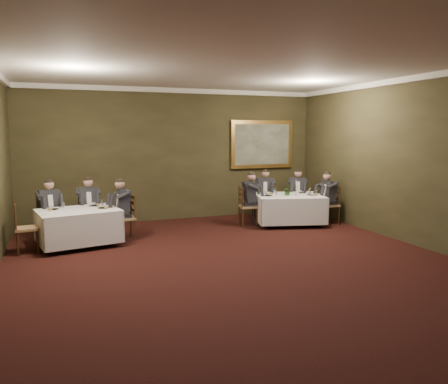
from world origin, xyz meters
TOP-DOWN VIEW (x-y plane):
  - ground at (0.00, 0.00)m, footprint 10.00×10.00m
  - ceiling at (0.00, 0.00)m, footprint 8.00×10.00m
  - back_wall at (0.00, 5.00)m, footprint 8.00×0.10m
  - right_wall at (4.00, 0.00)m, footprint 0.10×10.00m
  - crown_molding at (0.00, 0.00)m, footprint 8.00×10.00m
  - table_main at (2.54, 3.28)m, footprint 1.96×1.68m
  - table_second at (-2.60, 2.90)m, footprint 1.79×1.50m
  - chair_main_backleft at (2.32, 4.24)m, footprint 0.57×0.56m
  - diner_main_backleft at (2.32, 4.22)m, footprint 0.56×0.60m
  - chair_main_backright at (3.20, 4.01)m, footprint 0.58×0.58m
  - diner_main_backright at (3.19, 4.00)m, footprint 0.58×0.61m
  - chair_main_endleft at (1.50, 3.55)m, footprint 0.48×0.50m
  - diner_main_endleft at (1.51, 3.55)m, footprint 0.54×0.47m
  - chair_main_endright at (3.58, 3.01)m, footprint 0.44×0.46m
  - diner_main_endright at (3.57, 3.01)m, footprint 0.50×0.43m
  - chair_sec_backleft at (-3.18, 3.61)m, footprint 0.55×0.53m
  - diner_sec_backleft at (-3.17, 3.60)m, footprint 0.53×0.58m
  - chair_sec_backright at (-2.34, 3.78)m, footprint 0.47×0.45m
  - diner_sec_backright at (-2.34, 3.77)m, footprint 0.44×0.51m
  - chair_sec_endright at (-1.62, 3.10)m, footprint 0.45×0.47m
  - diner_sec_endright at (-1.63, 3.09)m, footprint 0.51×0.44m
  - chair_sec_endleft at (-3.58, 2.70)m, footprint 0.46×0.48m
  - centerpiece at (2.47, 3.24)m, footprint 0.25×0.23m
  - candlestick at (2.67, 3.17)m, footprint 0.06×0.06m
  - place_setting_table_main at (2.24, 3.76)m, footprint 0.33×0.31m
  - place_setting_table_second at (-3.03, 3.17)m, footprint 0.33×0.31m
  - painting at (2.54, 4.94)m, footprint 1.90×0.09m

SIDE VIEW (x-z plane):
  - ground at x=0.00m, z-range 0.00..0.00m
  - chair_main_backleft at x=2.32m, z-range -0.22..0.78m
  - chair_main_backright at x=3.20m, z-range -0.22..0.78m
  - chair_main_endleft at x=1.50m, z-range -0.22..0.78m
  - chair_main_endright at x=3.58m, z-range -0.22..0.78m
  - chair_sec_backleft at x=-3.18m, z-range -0.22..0.78m
  - chair_sec_backright at x=-2.34m, z-range -0.22..0.78m
  - chair_sec_endright at x=-1.62m, z-range -0.22..0.78m
  - chair_sec_endleft at x=-3.58m, z-range -0.22..0.78m
  - table_second at x=-2.60m, z-range 0.12..0.78m
  - table_main at x=2.54m, z-range 0.12..0.78m
  - diner_main_backleft at x=2.32m, z-range -0.16..1.19m
  - diner_main_backright at x=3.19m, z-range -0.16..1.19m
  - diner_main_endleft at x=1.51m, z-range -0.16..1.19m
  - diner_main_endright at x=3.57m, z-range -0.16..1.19m
  - diner_sec_backleft at x=-3.17m, z-range -0.16..1.19m
  - diner_sec_backright at x=-2.34m, z-range -0.16..1.19m
  - diner_sec_endright at x=-1.63m, z-range -0.16..1.19m
  - place_setting_table_main at x=2.24m, z-range 0.73..0.87m
  - place_setting_table_second at x=-3.03m, z-range 0.73..0.87m
  - centerpiece at x=2.47m, z-range 0.77..1.01m
  - candlestick at x=2.67m, z-range 0.71..1.12m
  - back_wall at x=0.00m, z-range 0.00..3.50m
  - right_wall at x=4.00m, z-range 0.00..3.50m
  - painting at x=2.54m, z-range 1.33..2.69m
  - crown_molding at x=0.00m, z-range 3.38..3.50m
  - ceiling at x=0.00m, z-range 3.45..3.55m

